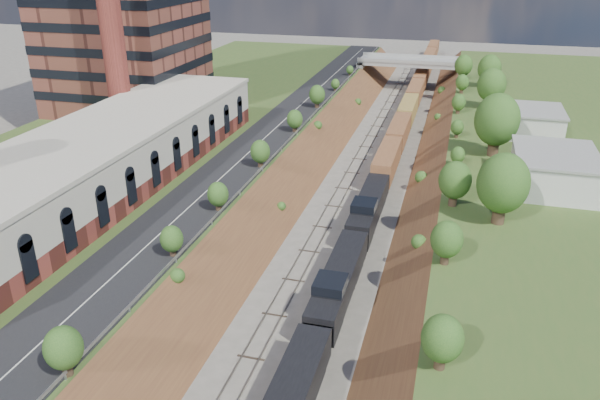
% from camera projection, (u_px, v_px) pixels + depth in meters
% --- Properties ---
extents(platform_left, '(44.00, 180.00, 5.00)m').
position_uv_depth(platform_left, '(158.00, 146.00, 91.52)').
color(platform_left, '#3D5B25').
rests_on(platform_left, ground).
extents(embankment_left, '(10.00, 180.00, 10.00)m').
position_uv_depth(embankment_left, '(292.00, 175.00, 87.15)').
color(embankment_left, brown).
rests_on(embankment_left, ground).
extents(embankment_right, '(10.00, 180.00, 10.00)m').
position_uv_depth(embankment_right, '(443.00, 190.00, 81.78)').
color(embankment_right, brown).
rests_on(embankment_right, ground).
extents(rail_left_track, '(1.58, 180.00, 0.18)m').
position_uv_depth(rail_left_track, '(348.00, 180.00, 85.06)').
color(rail_left_track, gray).
rests_on(rail_left_track, ground).
extents(rail_right_track, '(1.58, 180.00, 0.18)m').
position_uv_depth(rail_right_track, '(383.00, 183.00, 83.79)').
color(rail_right_track, gray).
rests_on(rail_right_track, ground).
extents(road, '(8.00, 180.00, 0.10)m').
position_uv_depth(road, '(263.00, 140.00, 86.22)').
color(road, black).
rests_on(road, platform_left).
extents(guardrail, '(0.10, 171.00, 0.70)m').
position_uv_depth(guardrail, '(289.00, 139.00, 84.85)').
color(guardrail, '#99999E').
rests_on(guardrail, platform_left).
extents(commercial_building, '(14.30, 62.30, 7.00)m').
position_uv_depth(commercial_building, '(101.00, 158.00, 68.47)').
color(commercial_building, brown).
rests_on(commercial_building, platform_left).
extents(overpass, '(24.50, 8.30, 7.40)m').
position_uv_depth(overpass, '(410.00, 68.00, 137.23)').
color(overpass, gray).
rests_on(overpass, ground).
extents(white_building_near, '(9.00, 12.00, 4.00)m').
position_uv_depth(white_building_near, '(554.00, 171.00, 68.86)').
color(white_building_near, silver).
rests_on(white_building_near, platform_right).
extents(white_building_far, '(8.00, 10.00, 3.60)m').
position_uv_depth(white_building_far, '(533.00, 122.00, 88.48)').
color(white_building_far, silver).
rests_on(white_building_far, platform_right).
extents(tree_right_large, '(5.25, 5.25, 7.61)m').
position_uv_depth(tree_right_large, '(503.00, 184.00, 58.89)').
color(tree_right_large, '#473323').
rests_on(tree_right_large, platform_right).
extents(tree_left_crest, '(2.45, 2.45, 3.55)m').
position_uv_depth(tree_left_crest, '(151.00, 261.00, 49.21)').
color(tree_left_crest, '#473323').
rests_on(tree_left_crest, platform_left).
extents(freight_train, '(2.77, 171.56, 4.55)m').
position_uv_depth(freight_train, '(408.00, 111.00, 111.28)').
color(freight_train, black).
rests_on(freight_train, ground).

